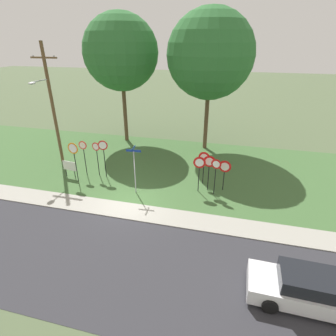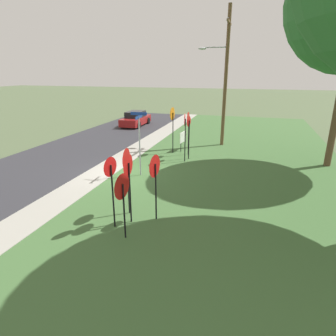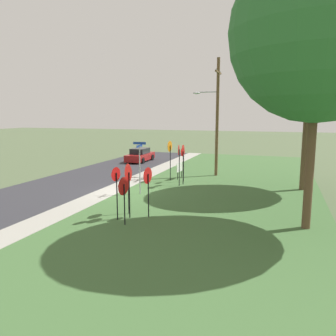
{
  "view_description": "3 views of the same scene",
  "coord_description": "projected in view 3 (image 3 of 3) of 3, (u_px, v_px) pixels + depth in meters",
  "views": [
    {
      "loc": [
        5.85,
        -13.08,
        9.22
      ],
      "look_at": [
        1.7,
        3.38,
        1.08
      ],
      "focal_mm": 28.68,
      "sensor_mm": 36.0,
      "label": 1
    },
    {
      "loc": [
        12.84,
        6.67,
        5.1
      ],
      "look_at": [
        1.28,
        3.21,
        1.01
      ],
      "focal_mm": 30.57,
      "sensor_mm": 36.0,
      "label": 2
    },
    {
      "loc": [
        18.4,
        9.52,
        4.92
      ],
      "look_at": [
        0.38,
        3.31,
        1.82
      ],
      "focal_mm": 35.55,
      "sensor_mm": 36.0,
      "label": 3
    }
  ],
  "objects": [
    {
      "name": "parked_hatchback_near",
      "position": [
        140.0,
        155.0,
        34.73
      ],
      "size": [
        4.32,
        1.94,
        1.39
      ],
      "rotation": [
        0.0,
        0.0,
        0.01
      ],
      "color": "maroon",
      "rests_on": "road_asphalt"
    },
    {
      "name": "yield_sign_center",
      "position": [
        128.0,
        179.0,
        15.53
      ],
      "size": [
        0.79,
        0.1,
        2.5
      ],
      "rotation": [
        0.0,
        0.0,
        0.02
      ],
      "color": "black",
      "rests_on": "grass_median"
    },
    {
      "name": "stop_sign_near_left",
      "position": [
        179.0,
        156.0,
        22.47
      ],
      "size": [
        0.69,
        0.16,
        2.82
      ],
      "rotation": [
        0.0,
        0.0,
        0.19
      ],
      "color": "black",
      "rests_on": "grass_median"
    },
    {
      "name": "yield_sign_near_right",
      "position": [
        148.0,
        180.0,
        15.69
      ],
      "size": [
        0.79,
        0.14,
        2.41
      ],
      "rotation": [
        0.0,
        0.0,
        -0.14
      ],
      "color": "black",
      "rests_on": "grass_median"
    },
    {
      "name": "utility_pole",
      "position": [
        216.0,
        114.0,
        25.96
      ],
      "size": [
        2.1,
        2.09,
        9.13
      ],
      "color": "brown",
      "rests_on": "grass_median"
    },
    {
      "name": "stop_sign_far_left",
      "position": [
        183.0,
        156.0,
        23.95
      ],
      "size": [
        0.61,
        0.09,
        2.69
      ],
      "rotation": [
        0.0,
        0.0,
        0.01
      ],
      "color": "black",
      "rests_on": "grass_median"
    },
    {
      "name": "grass_median",
      "position": [
        214.0,
        200.0,
        19.09
      ],
      "size": [
        44.0,
        12.0,
        0.04
      ],
      "primitive_type": "cube",
      "color": "#3D6033",
      "rests_on": "ground_plane"
    },
    {
      "name": "road_asphalt",
      "position": [
        57.0,
        187.0,
        22.56
      ],
      "size": [
        44.0,
        6.4,
        0.01
      ],
      "primitive_type": "cube",
      "color": "#2D2D33",
      "rests_on": "ground_plane"
    },
    {
      "name": "yield_sign_far_left",
      "position": [
        128.0,
        176.0,
        16.19
      ],
      "size": [
        0.8,
        0.12,
        2.51
      ],
      "rotation": [
        0.0,
        0.0,
        0.08
      ],
      "color": "black",
      "rests_on": "grass_median"
    },
    {
      "name": "yield_sign_far_right",
      "position": [
        123.0,
        190.0,
        14.57
      ],
      "size": [
        0.82,
        0.15,
        2.17
      ],
      "rotation": [
        0.0,
        0.0,
        -0.14
      ],
      "color": "black",
      "rests_on": "grass_median"
    },
    {
      "name": "sidewalk_strip",
      "position": [
        109.0,
        191.0,
        21.27
      ],
      "size": [
        44.0,
        1.6,
        0.06
      ],
      "primitive_type": "cube",
      "color": "#99968C",
      "rests_on": "ground_plane"
    },
    {
      "name": "notice_board",
      "position": [
        180.0,
        168.0,
        25.22
      ],
      "size": [
        1.1,
        0.15,
        1.25
      ],
      "rotation": [
        0.0,
        0.0,
        -0.11
      ],
      "color": "black",
      "rests_on": "grass_median"
    },
    {
      "name": "oak_tree_left",
      "position": [
        310.0,
        60.0,
        20.4
      ],
      "size": [
        6.65,
        6.65,
        11.48
      ],
      "color": "brown",
      "rests_on": "grass_median"
    },
    {
      "name": "stop_sign_far_center",
      "position": [
        183.0,
        158.0,
        23.05
      ],
      "size": [
        0.61,
        0.13,
        2.59
      ],
      "rotation": [
        0.0,
        0.0,
        -0.15
      ],
      "color": "black",
      "rests_on": "grass_median"
    },
    {
      "name": "stop_sign_near_right",
      "position": [
        170.0,
        152.0,
        24.34
      ],
      "size": [
        0.79,
        0.11,
        2.93
      ],
      "rotation": [
        0.0,
        0.0,
        -0.08
      ],
      "color": "black",
      "rests_on": "grass_median"
    },
    {
      "name": "oak_tree_right",
      "position": [
        319.0,
        33.0,
        13.11
      ],
      "size": [
        7.15,
        7.15,
        11.64
      ],
      "color": "brown",
      "rests_on": "grass_median"
    },
    {
      "name": "ground_plane",
      "position": [
        121.0,
        193.0,
        21.02
      ],
      "size": [
        160.0,
        160.0,
        0.0
      ],
      "primitive_type": "plane",
      "color": "#4C5B3D"
    },
    {
      "name": "yield_sign_near_left",
      "position": [
        116.0,
        181.0,
        15.23
      ],
      "size": [
        0.65,
        0.15,
        2.49
      ],
      "rotation": [
        0.0,
        0.0,
        -0.19
      ],
      "color": "black",
      "rests_on": "grass_median"
    },
    {
      "name": "street_name_post",
      "position": [
        140.0,
        163.0,
        20.28
      ],
      "size": [
        0.96,
        0.82,
        3.21
      ],
      "rotation": [
        0.0,
        0.0,
        0.06
      ],
      "color": "#9EA0A8",
      "rests_on": "grass_median"
    }
  ]
}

